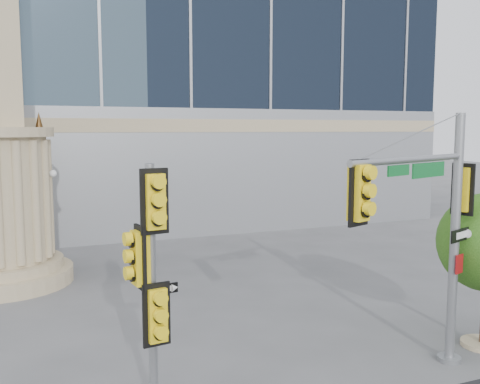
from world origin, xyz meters
name	(u,v)px	position (x,y,z in m)	size (l,w,h in m)	color
ground	(295,365)	(0.00, 0.00, 0.00)	(120.00, 120.00, 0.00)	#545456
main_signal_pole	(433,215)	(2.29, -1.44, 3.33)	(4.00, 1.75, 5.38)	slate
secondary_signal_pole	(151,271)	(-3.30, -0.88, 2.62)	(0.80, 0.58, 4.46)	slate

